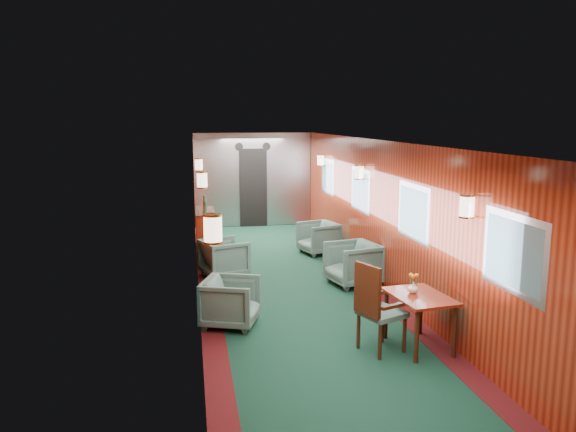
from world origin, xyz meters
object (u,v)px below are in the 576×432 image
at_px(credenza, 205,236).
at_px(armchair_right_near, 353,264).
at_px(armchair_left_far, 224,258).
at_px(armchair_right_far, 318,238).
at_px(side_chair, 375,304).
at_px(armchair_left_near, 231,302).
at_px(dining_table, 420,304).

height_order(credenza, armchair_right_near, credenza).
xyz_separation_m(armchair_left_far, armchair_right_far, (2.01, 1.38, -0.01)).
bearing_deg(credenza, armchair_right_far, 6.79).
bearing_deg(side_chair, credenza, 88.95).
bearing_deg(armchair_right_far, armchair_left_far, -71.78).
bearing_deg(side_chair, armchair_left_near, 121.19).
distance_m(dining_table, credenza, 5.24).
bearing_deg(side_chair, armchair_left_far, 90.71).
bearing_deg(armchair_right_near, credenza, -142.84).
distance_m(side_chair, armchair_right_far, 4.99).
relative_size(side_chair, armchair_left_near, 1.53).
xyz_separation_m(dining_table, armchair_right_near, (-0.04, 2.67, -0.20)).
distance_m(dining_table, armchair_right_far, 4.93).
bearing_deg(armchair_right_far, armchair_left_near, -44.90).
bearing_deg(armchair_right_far, side_chair, -21.43).
xyz_separation_m(armchair_left_near, armchair_right_near, (2.15, 1.54, 0.03)).
distance_m(dining_table, side_chair, 0.57).
height_order(dining_table, armchair_right_far, dining_table).
bearing_deg(dining_table, credenza, 110.48).
height_order(dining_table, credenza, credenza).
xyz_separation_m(armchair_right_near, armchair_right_far, (-0.07, 2.25, -0.03)).
distance_m(side_chair, armchair_right_near, 2.78).
relative_size(dining_table, credenza, 0.74).
height_order(credenza, armchair_right_far, credenza).
relative_size(armchair_left_far, armchair_right_near, 0.93).
bearing_deg(dining_table, armchair_left_near, 145.43).
bearing_deg(armchair_right_far, armchair_right_near, -14.31).
bearing_deg(side_chair, dining_table, -18.16).
height_order(side_chair, credenza, credenza).
bearing_deg(armchair_left_far, credenza, -4.37).
xyz_separation_m(armchair_left_near, armchair_right_far, (2.08, 3.78, 0.00)).
relative_size(credenza, armchair_right_near, 1.63).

